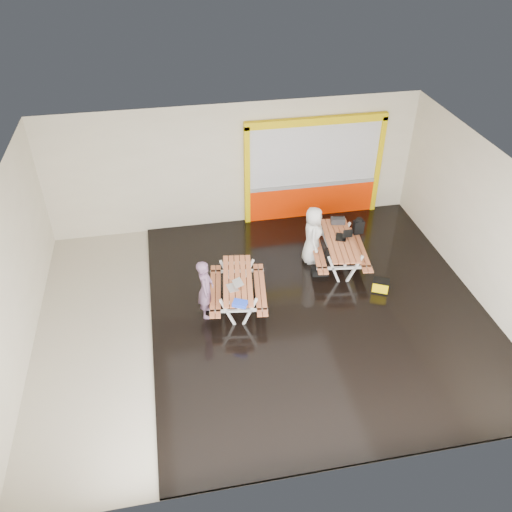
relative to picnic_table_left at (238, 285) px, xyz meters
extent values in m
cube|color=beige|center=(0.51, -0.45, -0.58)|extent=(10.00, 8.00, 0.01)
cube|color=white|center=(0.51, -0.45, 2.93)|extent=(10.00, 8.00, 0.01)
cube|color=beige|center=(0.51, 3.56, 1.18)|extent=(10.00, 0.01, 3.50)
cube|color=beige|center=(0.51, -4.45, 1.18)|extent=(10.00, 0.01, 3.50)
cube|color=beige|center=(-4.50, -0.45, 1.18)|extent=(0.01, 8.00, 3.50)
cube|color=beige|center=(5.51, -0.45, 1.18)|extent=(0.01, 8.00, 3.50)
cube|color=black|center=(1.76, -0.45, -0.55)|extent=(7.50, 7.98, 0.05)
cube|color=#FA2F00|center=(2.71, 3.48, -0.07)|extent=(3.60, 0.12, 1.00)
cube|color=gray|center=(2.71, 3.48, 0.46)|extent=(3.60, 0.14, 0.10)
cube|color=silver|center=(2.71, 3.49, 1.37)|extent=(3.60, 0.08, 1.72)
cube|color=yellow|center=(0.84, 3.47, 0.88)|extent=(0.14, 0.16, 2.90)
cube|color=yellow|center=(4.58, 3.47, 0.88)|extent=(0.14, 0.16, 2.90)
cube|color=yellow|center=(2.71, 3.47, 2.33)|extent=(3.88, 0.16, 0.20)
cube|color=#C2693E|center=(-0.26, 0.04, 0.15)|extent=(0.36, 1.85, 0.04)
cube|color=#C2693E|center=(-0.13, 0.02, 0.15)|extent=(0.36, 1.85, 0.04)
cube|color=#C2693E|center=(0.00, 0.00, 0.15)|extent=(0.36, 1.85, 0.04)
cube|color=#C2693E|center=(0.13, -0.02, 0.15)|extent=(0.36, 1.85, 0.04)
cube|color=#C2693E|center=(0.26, -0.04, 0.15)|extent=(0.36, 1.85, 0.04)
cube|color=white|center=(-0.33, -0.66, -0.17)|extent=(0.35, 0.10, 0.74)
cube|color=white|center=(0.14, -0.73, -0.17)|extent=(0.35, 0.10, 0.74)
cube|color=white|center=(-0.09, -0.70, -0.13)|extent=(1.26, 0.23, 0.06)
cube|color=white|center=(-0.09, -0.70, 0.11)|extent=(0.63, 0.14, 0.06)
cube|color=white|center=(-0.14, 0.73, -0.17)|extent=(0.35, 0.10, 0.74)
cube|color=white|center=(0.33, 0.66, -0.17)|extent=(0.35, 0.10, 0.74)
cube|color=white|center=(0.09, 0.70, -0.13)|extent=(1.26, 0.23, 0.06)
cube|color=white|center=(0.09, 0.70, 0.11)|extent=(0.63, 0.14, 0.06)
cube|color=white|center=(0.00, 0.00, -0.03)|extent=(0.26, 1.51, 0.06)
cube|color=#C2693E|center=(-0.57, 0.08, -0.12)|extent=(0.36, 1.85, 0.04)
cube|color=#C2693E|center=(-0.44, 0.06, -0.12)|extent=(0.36, 1.85, 0.04)
cube|color=#C2693E|center=(0.44, -0.06, -0.12)|extent=(0.36, 1.85, 0.04)
cube|color=#C2693E|center=(0.57, -0.08, -0.12)|extent=(0.36, 1.85, 0.04)
cube|color=#C2693E|center=(2.46, 1.09, 0.19)|extent=(0.37, 1.94, 0.04)
cube|color=#C2693E|center=(2.60, 1.07, 0.19)|extent=(0.37, 1.94, 0.04)
cube|color=#C2693E|center=(2.73, 1.05, 0.19)|extent=(0.37, 1.94, 0.04)
cube|color=#C2693E|center=(2.87, 1.03, 0.19)|extent=(0.37, 1.94, 0.04)
cube|color=#C2693E|center=(3.01, 1.01, 0.19)|extent=(0.37, 1.94, 0.04)
cube|color=white|center=(2.39, 0.35, -0.16)|extent=(0.36, 0.10, 0.78)
cube|color=white|center=(2.89, 0.28, -0.16)|extent=(0.36, 0.10, 0.78)
cube|color=white|center=(2.64, 0.32, -0.11)|extent=(1.33, 0.23, 0.06)
cube|color=white|center=(2.64, 0.32, 0.14)|extent=(0.66, 0.14, 0.06)
cube|color=white|center=(2.58, 1.81, -0.16)|extent=(0.36, 0.10, 0.78)
cube|color=white|center=(3.08, 1.75, -0.16)|extent=(0.36, 0.10, 0.78)
cube|color=white|center=(2.83, 1.78, -0.11)|extent=(1.33, 0.23, 0.06)
cube|color=white|center=(2.83, 1.78, 0.14)|extent=(0.66, 0.14, 0.06)
cube|color=white|center=(2.73, 1.05, -0.01)|extent=(0.27, 1.59, 0.06)
cube|color=#C2693E|center=(2.14, 1.13, -0.10)|extent=(0.37, 1.94, 0.04)
cube|color=#C2693E|center=(2.27, 1.11, -0.10)|extent=(0.37, 1.94, 0.04)
cube|color=#C2693E|center=(3.20, 0.99, -0.10)|extent=(0.37, 1.94, 0.04)
cube|color=#C2693E|center=(3.33, 0.97, -0.10)|extent=(0.37, 1.94, 0.04)
imported|color=#6F4F6E|center=(-0.75, -0.24, 0.21)|extent=(0.45, 0.59, 1.45)
imported|color=white|center=(2.11, 1.31, 0.24)|extent=(0.65, 0.84, 1.54)
cube|color=silver|center=(-0.16, -0.27, 0.18)|extent=(0.26, 0.33, 0.02)
cube|color=silver|center=(-0.03, -0.25, 0.28)|extent=(0.24, 0.33, 0.06)
cube|color=silver|center=(-0.04, -0.25, 0.28)|extent=(0.20, 0.29, 0.05)
cube|color=black|center=(2.79, 1.13, 0.22)|extent=(0.36, 0.42, 0.02)
cube|color=black|center=(2.93, 1.07, 0.34)|extent=(0.35, 0.41, 0.07)
cube|color=silver|center=(2.93, 1.08, 0.34)|extent=(0.30, 0.36, 0.06)
cube|color=blue|center=(-0.09, -0.87, 0.22)|extent=(0.35, 0.31, 0.09)
cube|color=black|center=(2.91, 1.78, 0.29)|extent=(0.39, 0.24, 0.16)
cylinder|color=black|center=(2.91, 1.78, 0.41)|extent=(0.27, 0.07, 0.02)
cube|color=black|center=(3.44, 1.64, 0.12)|extent=(0.27, 0.18, 0.37)
cylinder|color=black|center=(3.44, 1.64, 0.32)|extent=(0.18, 0.18, 0.09)
cube|color=black|center=(2.17, 0.72, -0.45)|extent=(0.43, 0.34, 0.15)
cube|color=black|center=(3.38, -0.22, -0.50)|extent=(0.45, 0.39, 0.04)
cube|color=#FCD300|center=(3.38, -0.22, -0.36)|extent=(0.43, 0.37, 0.29)
cube|color=black|center=(3.38, -0.22, -0.20)|extent=(0.45, 0.39, 0.03)
camera|label=1|loc=(-1.32, -9.12, 7.50)|focal=36.85mm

